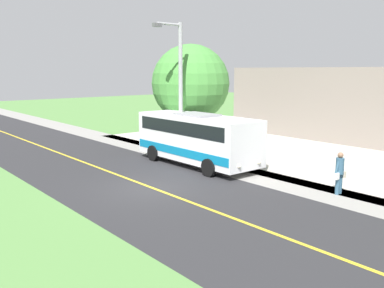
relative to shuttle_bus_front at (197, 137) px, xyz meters
name	(u,v)px	position (x,y,z in m)	size (l,w,h in m)	color
ground_plane	(151,188)	(4.57, 2.23, -1.57)	(120.00, 120.00, 0.00)	#548442
road_surface	(151,188)	(4.57, 2.23, -1.56)	(8.00, 100.00, 0.01)	#28282B
sidewalk	(234,170)	(-0.63, 2.23, -1.56)	(2.40, 100.00, 0.01)	gray
parking_lot_surface	(359,161)	(-7.83, 5.23, -1.56)	(14.00, 36.00, 0.01)	#B2ADA3
road_centre_line	(151,187)	(4.57, 2.23, -1.56)	(0.16, 100.00, 0.00)	gold
shuttle_bus_front	(197,137)	(0.00, 0.00, 0.00)	(2.79, 7.84, 2.84)	white
pedestrian_with_bags	(340,172)	(-0.97, 8.10, -0.59)	(0.72, 0.34, 1.80)	#335972
street_light_pole	(179,85)	(-0.30, -1.98, 2.75)	(1.97, 0.24, 7.83)	#9E9EA3
tree_curbside	(191,83)	(-2.83, -3.99, 2.74)	(5.06, 5.06, 6.84)	brown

